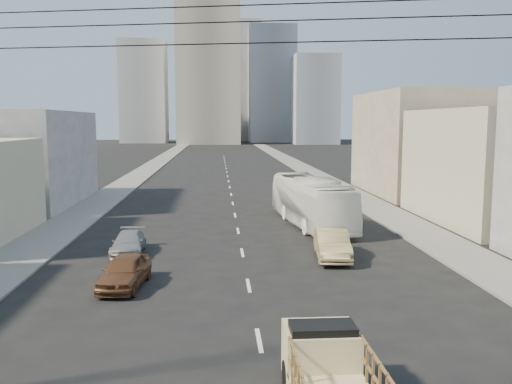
{
  "coord_description": "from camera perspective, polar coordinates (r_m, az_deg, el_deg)",
  "views": [
    {
      "loc": [
        -1.31,
        -8.92,
        7.11
      ],
      "look_at": [
        0.67,
        18.81,
        3.5
      ],
      "focal_mm": 38.0,
      "sensor_mm": 36.0,
      "label": 1
    }
  ],
  "objects": [
    {
      "name": "sidewalk_left",
      "position": [
        79.91,
        -11.58,
        2.19
      ],
      "size": [
        3.5,
        180.0,
        0.12
      ],
      "primitive_type": "cube",
      "color": "slate",
      "rests_on": "ground"
    },
    {
      "name": "sidewalk_right",
      "position": [
        80.3,
        5.3,
        2.34
      ],
      "size": [
        3.5,
        180.0,
        0.12
      ],
      "primitive_type": "cube",
      "color": "slate",
      "rests_on": "ground"
    },
    {
      "name": "lane_dashes",
      "position": [
        62.34,
        -2.85,
        0.85
      ],
      "size": [
        0.15,
        104.0,
        0.01
      ],
      "color": "silver",
      "rests_on": "ground"
    },
    {
      "name": "flatbed_pickup",
      "position": [
        14.1,
        7.68,
        -17.94
      ],
      "size": [
        1.95,
        4.41,
        1.9
      ],
      "color": "beige",
      "rests_on": "ground"
    },
    {
      "name": "city_bus",
      "position": [
        37.52,
        5.81,
        -0.98
      ],
      "size": [
        4.17,
        12.22,
        3.34
      ],
      "primitive_type": "imported",
      "rotation": [
        0.0,
        0.0,
        0.12
      ],
      "color": "white",
      "rests_on": "ground"
    },
    {
      "name": "sedan_brown",
      "position": [
        24.3,
        -13.64,
        -8.11
      ],
      "size": [
        2.11,
        4.27,
        1.4
      ],
      "primitive_type": "imported",
      "rotation": [
        0.0,
        0.0,
        -0.11
      ],
      "color": "brown",
      "rests_on": "ground"
    },
    {
      "name": "sedan_tan",
      "position": [
        28.71,
        8.02,
        -5.44
      ],
      "size": [
        2.09,
        4.79,
        1.53
      ],
      "primitive_type": "imported",
      "rotation": [
        0.0,
        0.0,
        -0.1
      ],
      "color": "tan",
      "rests_on": "ground"
    },
    {
      "name": "sedan_grey",
      "position": [
        30.28,
        -13.27,
        -5.25
      ],
      "size": [
        1.75,
        4.06,
        1.17
      ],
      "primitive_type": "imported",
      "rotation": [
        0.0,
        0.0,
        0.03
      ],
      "color": "gray",
      "rests_on": "ground"
    },
    {
      "name": "overhead_wires",
      "position": [
        10.66,
        3.18,
        17.4
      ],
      "size": [
        23.01,
        5.02,
        0.72
      ],
      "color": "black",
      "rests_on": "ground"
    },
    {
      "name": "bldg_right_mid",
      "position": [
        42.49,
        25.28,
        2.5
      ],
      "size": [
        11.0,
        14.0,
        8.0
      ],
      "primitive_type": "cube",
      "color": "#B8B194",
      "rests_on": "ground"
    },
    {
      "name": "bldg_right_far",
      "position": [
        57.08,
        17.91,
        4.93
      ],
      "size": [
        12.0,
        16.0,
        10.0
      ],
      "primitive_type": "cube",
      "color": "gray",
      "rests_on": "ground"
    },
    {
      "name": "bldg_left_far",
      "position": [
        51.35,
        -24.87,
        3.25
      ],
      "size": [
        12.0,
        16.0,
        8.0
      ],
      "primitive_type": "cube",
      "color": "gray",
      "rests_on": "ground"
    },
    {
      "name": "high_rise_tower",
      "position": [
        180.39,
        -5.07,
        14.67
      ],
      "size": [
        20.0,
        20.0,
        60.0
      ],
      "primitive_type": "cube",
      "color": "gray",
      "rests_on": "ground"
    },
    {
      "name": "midrise_ne",
      "position": [
        195.3,
        1.63,
        11.19
      ],
      "size": [
        16.0,
        16.0,
        40.0
      ],
      "primitive_type": "cube",
      "color": "gray",
      "rests_on": "ground"
    },
    {
      "name": "midrise_nw",
      "position": [
        190.78,
        -11.7,
        10.23
      ],
      "size": [
        15.0,
        15.0,
        34.0
      ],
      "primitive_type": "cube",
      "color": "gray",
      "rests_on": "ground"
    },
    {
      "name": "midrise_back",
      "position": [
        209.57,
        -2.12,
        11.48
      ],
      "size": [
        18.0,
        18.0,
        44.0
      ],
      "primitive_type": "cube",
      "color": "gray",
      "rests_on": "ground"
    },
    {
      "name": "midrise_east",
      "position": [
        176.84,
        6.21,
        9.6
      ],
      "size": [
        14.0,
        14.0,
        28.0
      ],
      "primitive_type": "cube",
      "color": "gray",
      "rests_on": "ground"
    }
  ]
}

